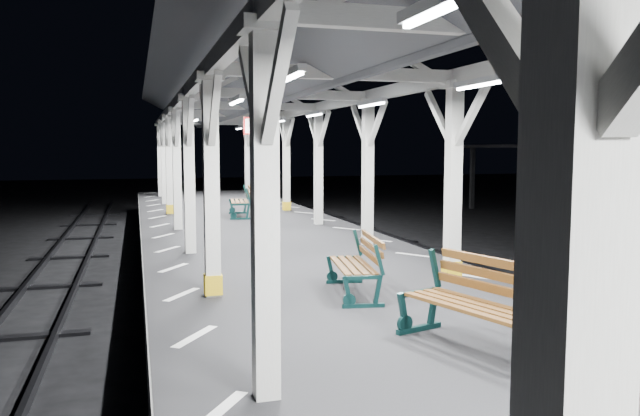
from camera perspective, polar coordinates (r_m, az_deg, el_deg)
name	(u,v)px	position (r m, az deg, el deg)	size (l,w,h in m)	color
ground	(386,395)	(8.56, 6.09, -16.65)	(120.00, 120.00, 0.00)	black
platform	(387,358)	(8.39, 6.13, -13.48)	(6.00, 50.00, 1.00)	black
hazard_stripes_left	(195,336)	(7.67, -11.35, -11.44)	(1.00, 48.00, 0.01)	silver
hazard_stripes_right	(549,307)	(9.43, 20.20, -8.46)	(1.00, 48.00, 0.01)	silver
canopy	(391,39)	(8.02, 6.49, 15.09)	(5.40, 49.00, 4.65)	silver
bench_near	(482,302)	(7.15, 14.60, -8.32)	(1.18, 1.98, 1.01)	#0E2F2E
bench_mid	(359,263)	(9.51, 3.61, -5.07)	(0.87, 1.74, 0.90)	#0E2F2E
bench_far	(243,200)	(20.30, -7.07, 0.70)	(0.90, 1.90, 0.99)	#0E2F2E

